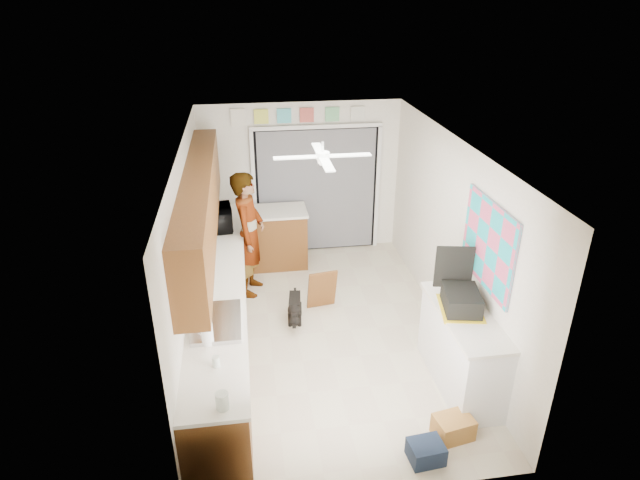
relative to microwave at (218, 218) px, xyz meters
name	(u,v)px	position (x,y,z in m)	size (l,w,h in m)	color
floor	(324,332)	(1.32, -1.44, -1.10)	(5.00, 5.00, 0.00)	beige
ceiling	(325,146)	(1.32, -1.44, 1.40)	(5.00, 5.00, 0.00)	white
wall_back	(301,180)	(1.32, 1.06, 0.15)	(3.20, 3.20, 0.00)	white
wall_front	(374,385)	(1.32, -3.94, 0.15)	(3.20, 3.20, 0.00)	white
wall_left	(190,256)	(-0.28, -1.44, 0.15)	(5.00, 5.00, 0.00)	white
wall_right	(451,238)	(2.92, -1.44, 0.15)	(5.00, 5.00, 0.00)	white
left_base_cabinets	(221,311)	(0.02, -1.44, -0.65)	(0.60, 4.80, 0.90)	brown
left_countertop	(219,278)	(0.03, -1.44, -0.18)	(0.62, 4.80, 0.04)	white
upper_cabinets	(200,205)	(-0.12, -1.24, 0.70)	(0.32, 4.00, 0.80)	brown
sink_basin	(217,322)	(0.03, -2.44, -0.14)	(0.50, 0.76, 0.06)	silver
faucet	(197,316)	(-0.16, -2.44, -0.05)	(0.03, 0.03, 0.22)	silver
peninsula_base	(274,239)	(0.82, 0.56, -0.65)	(1.00, 0.60, 0.90)	brown
peninsula_top	(273,212)	(0.82, 0.56, -0.18)	(1.04, 0.64, 0.04)	white
back_opening_recess	(317,191)	(1.57, 1.03, -0.05)	(2.00, 0.06, 2.10)	black
curtain_panel	(317,192)	(1.57, 0.99, -0.05)	(1.90, 0.03, 2.05)	gray
door_trim_left	(254,195)	(0.55, 1.00, -0.05)	(0.06, 0.04, 2.10)	white
door_trim_right	(377,188)	(2.59, 1.00, -0.05)	(0.06, 0.04, 2.10)	white
door_trim_head	(317,127)	(1.57, 1.00, 1.02)	(2.10, 0.04, 0.06)	white
header_frame_0	(261,117)	(0.72, 1.03, 1.20)	(0.22, 0.02, 0.22)	#DDE74D
header_frame_1	(284,116)	(1.07, 1.03, 1.20)	(0.22, 0.02, 0.22)	#4CBDCC
header_frame_2	(307,115)	(1.42, 1.03, 1.20)	(0.22, 0.02, 0.22)	#C05048
header_frame_3	(332,114)	(1.82, 1.03, 1.20)	(0.22, 0.02, 0.22)	#6ABA80
header_frame_4	(358,113)	(2.22, 1.03, 1.20)	(0.22, 0.02, 0.22)	silver
route66_sign	(238,117)	(0.37, 1.03, 1.20)	(0.22, 0.02, 0.26)	silver
right_counter_base	(461,351)	(2.67, -2.64, -0.65)	(0.50, 1.40, 0.90)	white
right_counter_top	(466,315)	(2.66, -2.64, -0.18)	(0.54, 1.44, 0.04)	white
abstract_painting	(488,244)	(2.90, -2.44, 0.55)	(0.03, 1.15, 0.95)	#DB5079
ceiling_fan	(323,156)	(1.32, -1.24, 1.22)	(1.14, 1.14, 0.24)	white
microwave	(218,218)	(0.00, 0.00, 0.00)	(0.57, 0.38, 0.31)	black
soap_bottle	(205,275)	(-0.12, -1.66, 0.00)	(0.12, 0.12, 0.32)	silver
jar_a	(222,401)	(0.11, -3.69, -0.08)	(0.11, 0.11, 0.15)	silver
jar_b	(216,361)	(0.04, -3.14, -0.10)	(0.07, 0.07, 0.10)	silver
paper_towel_roll	(207,333)	(-0.04, -2.78, -0.03)	(0.11, 0.11, 0.25)	white
suitcase	(461,300)	(2.64, -2.54, -0.05)	(0.37, 0.49, 0.21)	black
suitcase_rim	(460,309)	(2.64, -2.54, -0.16)	(0.44, 0.58, 0.02)	yellow
suitcase_lid	(454,267)	(2.64, -2.25, 0.20)	(0.42, 0.03, 0.50)	black
cardboard_box	(453,427)	(2.32, -3.40, -0.98)	(0.37, 0.28, 0.23)	#AE7C36
navy_crate	(426,452)	(1.96, -3.64, -1.00)	(0.32, 0.27, 0.20)	#141F34
cabinet_door_panel	(322,289)	(1.37, -0.87, -0.79)	(0.41, 0.03, 0.61)	brown
man	(249,234)	(0.42, -0.23, -0.18)	(0.67, 0.44, 1.84)	white
dog	(295,308)	(0.97, -1.12, -0.89)	(0.22, 0.52, 0.41)	black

